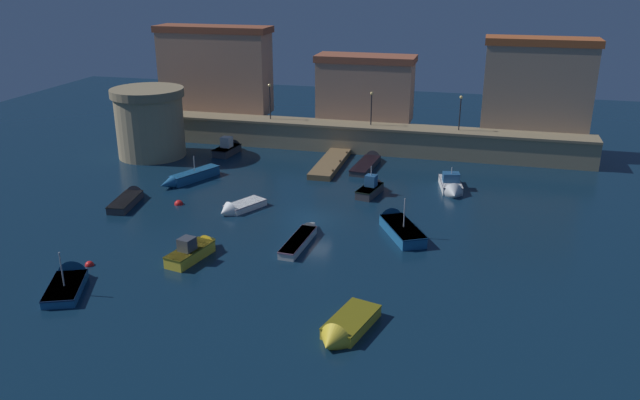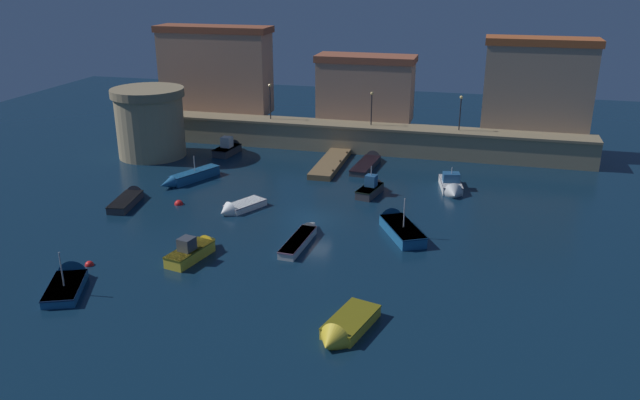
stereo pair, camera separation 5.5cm
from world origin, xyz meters
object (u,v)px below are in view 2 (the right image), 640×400
(fortress_tower, at_px, (150,122))
(quay_lamp_0, at_px, (270,96))
(moored_boat_7, at_px, (230,148))
(moored_boat_8, at_px, (130,198))
(quay_lamp_1, at_px, (372,103))
(quay_lamp_2, at_px, (461,107))
(moored_boat_0, at_px, (302,237))
(moored_boat_4, at_px, (344,329))
(moored_boat_6, at_px, (195,249))
(moored_boat_3, at_px, (188,177))
(mooring_buoy_0, at_px, (89,265))
(moored_boat_2, at_px, (69,280))
(moored_boat_9, at_px, (369,162))
(moored_boat_11, at_px, (238,208))
(moored_boat_10, at_px, (397,225))
(mooring_buoy_1, at_px, (179,204))
(moored_boat_5, at_px, (452,186))
(moored_boat_1, at_px, (372,188))

(fortress_tower, bearing_deg, quay_lamp_0, 34.10)
(moored_boat_7, bearing_deg, moored_boat_8, 177.86)
(fortress_tower, xyz_separation_m, quay_lamp_1, (21.27, 7.03, 1.62))
(quay_lamp_2, bearing_deg, moored_boat_0, -111.74)
(moored_boat_0, height_order, moored_boat_4, moored_boat_4)
(quay_lamp_1, xyz_separation_m, moored_boat_6, (-6.84, -28.01, -4.62))
(moored_boat_3, xyz_separation_m, mooring_buoy_0, (1.14, -17.19, -0.45))
(moored_boat_2, height_order, moored_boat_9, moored_boat_2)
(moored_boat_11, bearing_deg, moored_boat_10, 114.28)
(fortress_tower, bearing_deg, moored_boat_3, -43.38)
(fortress_tower, relative_size, moored_boat_4, 1.42)
(fortress_tower, height_order, quay_lamp_2, fortress_tower)
(fortress_tower, relative_size, mooring_buoy_1, 10.07)
(quay_lamp_2, distance_m, moored_boat_0, 26.03)
(fortress_tower, xyz_separation_m, moored_boat_8, (4.72, -12.70, -3.18))
(fortress_tower, height_order, moored_boat_2, fortress_tower)
(moored_boat_9, distance_m, mooring_buoy_1, 19.59)
(moored_boat_4, bearing_deg, moored_boat_9, -157.17)
(moored_boat_6, bearing_deg, quay_lamp_0, 20.67)
(moored_boat_2, xyz_separation_m, moored_boat_3, (-1.51, 19.82, 0.16))
(quay_lamp_0, distance_m, moored_boat_7, 7.03)
(moored_boat_5, relative_size, moored_boat_7, 1.12)
(moored_boat_2, bearing_deg, quay_lamp_1, -42.87)
(quay_lamp_1, relative_size, moored_boat_3, 0.54)
(moored_boat_2, height_order, moored_boat_5, moored_boat_2)
(quay_lamp_1, bearing_deg, moored_boat_0, -91.42)
(quay_lamp_1, bearing_deg, moored_boat_1, -79.12)
(quay_lamp_0, height_order, quay_lamp_1, quay_lamp_0)
(quay_lamp_1, distance_m, moored_boat_7, 15.35)
(moored_boat_1, relative_size, moored_boat_8, 0.78)
(fortress_tower, height_order, moored_boat_6, fortress_tower)
(quay_lamp_0, distance_m, moored_boat_5, 23.02)
(moored_boat_9, height_order, mooring_buoy_1, moored_boat_9)
(quay_lamp_0, height_order, moored_boat_10, quay_lamp_0)
(moored_boat_1, bearing_deg, moored_boat_2, 156.31)
(moored_boat_3, bearing_deg, mooring_buoy_1, 42.12)
(moored_boat_0, bearing_deg, moored_boat_10, -57.34)
(moored_boat_3, bearing_deg, moored_boat_6, 51.64)
(fortress_tower, height_order, moored_boat_4, fortress_tower)
(moored_boat_2, height_order, mooring_buoy_0, moored_boat_2)
(quay_lamp_2, distance_m, moored_boat_1, 14.95)
(quay_lamp_1, height_order, moored_boat_3, quay_lamp_1)
(moored_boat_2, distance_m, moored_boat_5, 31.62)
(quay_lamp_1, relative_size, moored_boat_1, 0.78)
(quay_lamp_0, distance_m, moored_boat_10, 26.60)
(fortress_tower, xyz_separation_m, moored_boat_6, (14.43, -20.98, -3.00))
(moored_boat_8, bearing_deg, moored_boat_5, -79.38)
(moored_boat_10, distance_m, moored_boat_11, 12.83)
(moored_boat_1, bearing_deg, moored_boat_8, 122.40)
(moored_boat_11, bearing_deg, moored_boat_0, 84.65)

